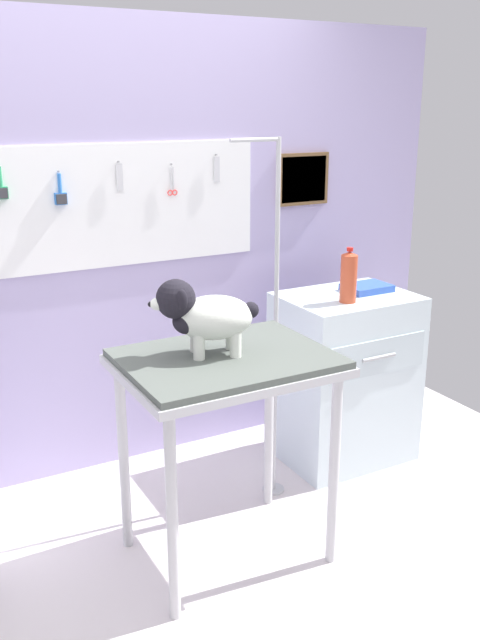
{
  "coord_description": "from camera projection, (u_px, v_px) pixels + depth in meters",
  "views": [
    {
      "loc": [
        -1.09,
        -2.11,
        1.89
      ],
      "look_at": [
        0.17,
        0.19,
        1.07
      ],
      "focal_mm": 39.44,
      "sensor_mm": 36.0,
      "label": 1
    }
  ],
  "objects": [
    {
      "name": "dog",
      "position": [
        203.0,
        315.0,
        2.76
      ],
      "size": [
        0.43,
        0.28,
        0.32
      ],
      "color": "white",
      "rests_on": "grooming_table"
    },
    {
      "name": "supply_tray",
      "position": [
        367.0,
        288.0,
        3.74
      ],
      "size": [
        0.24,
        0.18,
        0.04
      ],
      "color": "blue",
      "rests_on": "cabinet_right"
    },
    {
      "name": "rear_wall_panel",
      "position": [
        108.0,
        252.0,
        3.56
      ],
      "size": [
        4.0,
        0.11,
        2.3
      ],
      "color": "#A89CCB",
      "rests_on": "ground"
    },
    {
      "name": "grooming_table",
      "position": [
        226.0,
        380.0,
        2.84
      ],
      "size": [
        0.85,
        0.64,
        0.92
      ],
      "color": "#B7B7BC",
      "rests_on": "ground"
    },
    {
      "name": "ground",
      "position": [
        225.0,
        596.0,
        2.83
      ],
      "size": [
        4.4,
        4.0,
        0.04
      ],
      "primitive_type": "cube",
      "color": "silver"
    },
    {
      "name": "grooming_arm",
      "position": [
        274.0,
        339.0,
        3.32
      ],
      "size": [
        0.3,
        0.11,
        1.74
      ],
      "color": "#B7B7BC",
      "rests_on": "ground"
    },
    {
      "name": "cabinet_right",
      "position": [
        344.0,
        377.0,
        3.8
      ],
      "size": [
        0.68,
        0.54,
        0.92
      ],
      "color": "silver",
      "rests_on": "ground"
    },
    {
      "name": "soda_bottle",
      "position": [
        349.0,
        277.0,
        3.51
      ],
      "size": [
        0.08,
        0.08,
        0.28
      ],
      "color": "#BA4629",
      "rests_on": "cabinet_right"
    }
  ]
}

